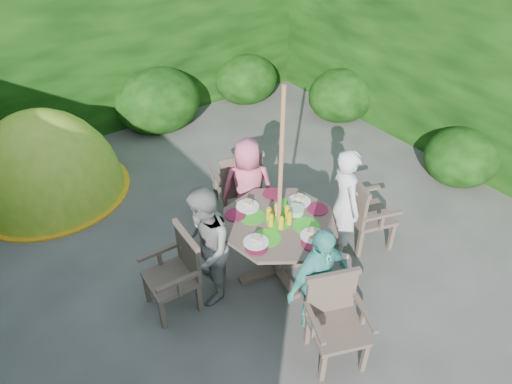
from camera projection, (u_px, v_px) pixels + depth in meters
ground at (241, 246)px, 5.41m from camera, size 60.00×60.00×0.00m
hedge_enclosure at (178, 109)px, 5.54m from camera, size 9.00×9.00×2.50m
patio_table at (279, 229)px, 4.74m from camera, size 1.46×1.46×0.86m
parasol_pole at (280, 191)px, 4.44m from camera, size 0.05×0.05×2.20m
garden_chair_right at (364, 212)px, 5.18m from camera, size 0.61×0.65×0.88m
garden_chair_left at (177, 271)px, 4.47m from camera, size 0.48×0.53×0.85m
garden_chair_back at (238, 182)px, 5.60m from camera, size 0.67×0.62×0.93m
garden_chair_front at (335, 318)px, 4.02m from camera, size 0.63×0.60×0.84m
child_right at (345, 204)px, 4.95m from camera, size 0.47×0.57×1.36m
child_left at (205, 247)px, 4.44m from camera, size 0.75×0.80×1.32m
child_back at (248, 187)px, 5.31m from camera, size 0.72×0.65×1.24m
child_front at (318, 282)px, 4.15m from camera, size 0.73×0.33×1.22m
dome_tent at (54, 192)px, 6.27m from camera, size 2.06×2.06×2.36m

